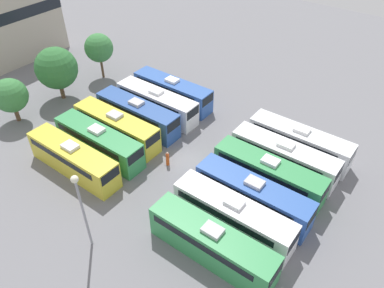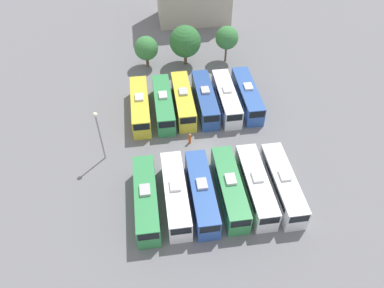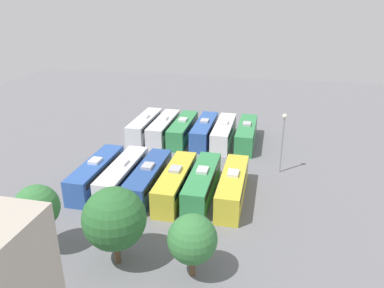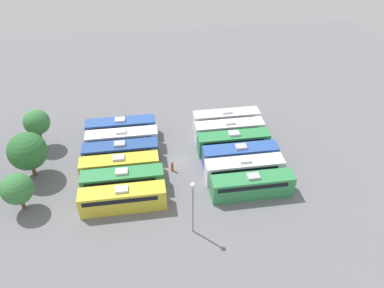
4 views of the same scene
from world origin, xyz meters
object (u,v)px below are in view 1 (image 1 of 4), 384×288
object	(u,v)px
tree_1	(56,68)
bus_8	(116,127)
worker_person	(168,159)
tree_0	(10,96)
bus_1	(233,215)
tree_2	(99,48)
bus_7	(99,141)
bus_2	(252,195)
bus_0	(212,243)
bus_6	(73,158)
bus_3	(268,173)
light_pole	(80,201)
bus_5	(299,141)
bus_4	(284,156)
depot_building	(4,13)
bus_10	(157,102)
bus_9	(137,114)
bus_11	(172,91)

from	to	relation	value
tree_1	bus_8	bearing A→B (deg)	-98.89
worker_person	tree_0	size ratio (longest dim) A/B	0.31
bus_1	tree_2	xyz separation A→B (m)	(12.19, 29.67, 2.80)
bus_7	tree_0	world-z (taller)	tree_0
bus_2	bus_7	xyz separation A→B (m)	(-3.03, 17.15, 0.00)
bus_0	bus_2	xyz separation A→B (m)	(6.54, -0.02, 0.00)
bus_6	tree_2	xyz separation A→B (m)	(15.59, 12.72, 2.80)
bus_3	bus_6	world-z (taller)	same
bus_1	bus_2	bearing A→B (deg)	-3.56
bus_6	tree_2	size ratio (longest dim) A/B	1.71
bus_0	bus_3	size ratio (longest dim) A/B	1.00
light_pole	bus_8	bearing A→B (deg)	36.87
bus_0	bus_5	distance (m)	16.39
bus_8	bus_5	bearing A→B (deg)	-60.91
light_pole	bus_6	bearing A→B (deg)	58.07
bus_4	depot_building	world-z (taller)	depot_building
bus_0	bus_1	bearing A→B (deg)	2.83
bus_10	tree_0	size ratio (longest dim) A/B	1.99
worker_person	tree_1	size ratio (longest dim) A/B	0.24
bus_3	bus_9	distance (m)	17.24
bus_2	bus_3	world-z (taller)	same
bus_5	bus_11	size ratio (longest dim) A/B	1.00
bus_7	tree_1	distance (m)	13.91
bus_4	depot_building	bearing A→B (deg)	91.05
bus_0	depot_building	size ratio (longest dim) A/B	0.77
bus_0	light_pole	distance (m)	10.82
bus_7	bus_10	bearing A→B (deg)	0.50
worker_person	bus_6	bearing A→B (deg)	132.33
light_pole	bus_4	bearing A→B (deg)	-25.43
worker_person	depot_building	distance (m)	37.31
bus_1	bus_10	size ratio (longest dim) A/B	1.00
bus_4	bus_5	distance (m)	3.26
bus_1	bus_10	bearing A→B (deg)	60.51
bus_2	worker_person	bearing A→B (deg)	90.19
bus_5	depot_building	bearing A→B (deg)	95.04
bus_10	tree_1	xyz separation A→B (m)	(-4.63, 12.63, 2.67)
light_pole	worker_person	bearing A→B (deg)	6.16
bus_0	tree_0	xyz separation A→B (m)	(1.81, 30.02, 1.82)
bus_6	bus_2	bearing A→B (deg)	-69.29
bus_1	bus_10	world-z (taller)	same
bus_5	bus_0	bearing A→B (deg)	179.53
bus_6	bus_8	xyz separation A→B (m)	(6.49, 0.42, 0.00)
bus_6	tree_0	xyz separation A→B (m)	(1.75, 12.89, 1.82)
bus_10	tree_0	bearing A→B (deg)	131.39
bus_4	depot_building	xyz separation A→B (m)	(-0.85, 46.29, 5.16)
bus_10	worker_person	world-z (taller)	bus_10
tree_2	bus_11	bearing A→B (deg)	-86.54
tree_2	bus_8	bearing A→B (deg)	-126.52
bus_1	light_pole	xyz separation A→B (m)	(-8.60, 8.62, 3.66)
tree_1	tree_2	xyz separation A→B (m)	(7.18, 0.00, 0.13)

